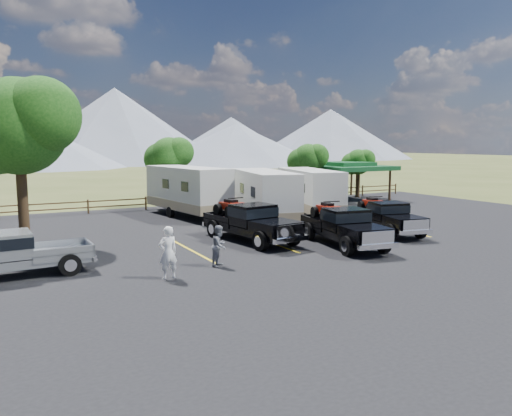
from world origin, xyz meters
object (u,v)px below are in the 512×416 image
person_b (219,246)px  trailer_right (310,192)px  person_a (168,253)px  rig_center (343,225)px  rig_right (386,216)px  tree_big_nw (17,126)px  pickup_silver (15,254)px  trailer_center (264,196)px  trailer_left (188,191)px  pavilion (347,167)px  rig_left (250,221)px

person_b → trailer_right: bearing=0.3°
trailer_right → person_a: (-13.18, -10.53, -0.65)m
rig_center → rig_right: size_ratio=1.06×
tree_big_nw → rig_right: size_ratio=1.35×
pickup_silver → tree_big_nw: bearing=171.6°
rig_center → trailer_center: 7.45m
trailer_center → person_b: (-6.58, -8.28, -0.84)m
pickup_silver → person_a: bearing=56.8°
trailer_left → trailer_center: 5.64m
trailer_left → trailer_center: trailer_left is taller
pavilion → person_b: size_ratio=3.84×
tree_big_nw → trailer_left: bearing=25.9°
rig_right → trailer_right: bearing=102.0°
rig_left → tree_big_nw: bearing=147.9°
trailer_left → rig_left: bearing=-99.2°
trailer_right → tree_big_nw: bearing=-161.3°
trailer_center → pickup_silver: 15.13m
rig_left → person_a: size_ratio=3.36×
rig_right → pickup_silver: 18.02m
pavilion → person_b: 25.01m
rig_center → trailer_right: (4.10, 8.82, 0.64)m
person_a → rig_left: bearing=-146.3°
rig_center → trailer_left: (-3.18, 12.16, 0.74)m
rig_center → trailer_left: size_ratio=0.65×
tree_big_nw → pavilion: 26.91m
trailer_left → person_a: trailer_left is taller
rig_right → pickup_silver: size_ratio=1.05×
trailer_right → pickup_silver: (-17.98, -7.69, -0.74)m
rig_left → trailer_center: trailer_center is taller
rig_right → trailer_right: (-0.04, 7.21, 0.70)m
pavilion → trailer_right: size_ratio=0.71×
rig_right → rig_center: bearing=-147.0°
trailer_left → rig_right: bearing=-63.3°
rig_center → rig_right: bearing=30.1°
pickup_silver → pavilion: bearing=115.8°
pavilion → trailer_right: (-8.20, -6.44, -1.15)m
rig_right → trailer_left: (-7.32, 10.56, 0.80)m
rig_right → person_a: person_a is taller
pavilion → trailer_center: bearing=-147.8°
rig_center → trailer_center: trailer_center is taller
trailer_center → person_b: size_ratio=5.61×
pavilion → trailer_center: pavilion is taller
rig_left → person_b: bearing=-139.5°
person_a → rig_right: bearing=-171.7°
rig_center → rig_right: rig_center is taller
pavilion → rig_left: 19.99m
pavilion → rig_right: size_ratio=1.07×
trailer_right → pickup_silver: bearing=-143.2°
rig_left → rig_right: 7.64m
trailer_center → rig_right: bearing=-41.2°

